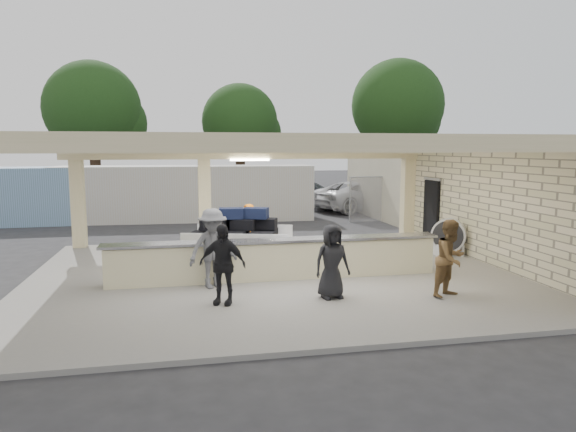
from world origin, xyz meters
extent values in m
plane|color=#27272A|center=(0.00, 0.00, 0.00)|extent=(120.00, 120.00, 0.00)
cube|color=gray|center=(0.00, 0.00, 0.05)|extent=(12.00, 10.00, 0.10)
cube|color=#CEC28A|center=(0.00, 0.00, 3.50)|extent=(12.00, 10.00, 0.02)
cube|color=beige|center=(6.00, 0.00, 1.75)|extent=(0.02, 10.00, 3.50)
cube|color=black|center=(5.94, 3.20, 1.15)|extent=(0.10, 0.95, 2.10)
cube|color=#CEC28A|center=(0.00, 4.75, 3.20)|extent=(12.00, 0.50, 0.60)
cube|color=#CEC28A|center=(0.00, -4.85, 3.35)|extent=(12.00, 0.30, 0.30)
cube|color=#CEC28A|center=(-5.50, 4.75, 1.80)|extent=(0.40, 0.40, 3.50)
cube|color=#CEC28A|center=(-1.50, 4.75, 1.80)|extent=(0.40, 0.40, 3.50)
cube|color=#CEC28A|center=(5.80, 4.80, 1.80)|extent=(0.40, 0.40, 3.50)
cube|color=white|center=(0.00, 4.50, 2.88)|extent=(1.30, 0.12, 0.06)
cube|color=#FFEABF|center=(3.80, 1.50, 3.47)|extent=(0.55, 0.55, 0.04)
cube|color=#FFEABF|center=(3.80, -0.50, 3.47)|extent=(0.55, 0.55, 0.04)
cube|color=#FFEABF|center=(3.80, -2.50, 3.47)|extent=(0.55, 0.55, 0.04)
cube|color=beige|center=(0.00, -0.50, 0.55)|extent=(8.00, 0.50, 0.90)
cube|color=#B7B7BC|center=(0.00, -0.50, 1.05)|extent=(8.20, 0.58, 0.06)
cube|color=silver|center=(-0.74, 0.94, 0.75)|extent=(3.07, 2.33, 0.13)
cylinder|color=black|center=(-1.96, 0.68, 0.32)|extent=(0.25, 0.45, 0.44)
cylinder|color=black|center=(-1.62, 1.82, 0.32)|extent=(0.25, 0.45, 0.44)
cylinder|color=black|center=(0.13, 0.06, 0.32)|extent=(0.25, 0.45, 0.44)
cylinder|color=black|center=(0.47, 1.21, 0.32)|extent=(0.25, 0.45, 0.44)
cube|color=silver|center=(-0.51, 1.73, 0.97)|extent=(2.62, 0.82, 0.33)
cube|color=silver|center=(-0.97, 0.16, 0.97)|extent=(2.62, 0.82, 0.33)
cube|color=black|center=(-1.67, 0.88, 0.96)|extent=(0.72, 0.57, 0.28)
cube|color=black|center=(-0.94, 0.66, 0.96)|extent=(0.72, 0.57, 0.28)
cube|color=black|center=(-0.21, 0.45, 0.96)|extent=(0.72, 0.57, 0.28)
cube|color=black|center=(-1.49, 1.50, 0.96)|extent=(0.72, 0.57, 0.28)
cube|color=black|center=(-0.76, 1.29, 0.96)|extent=(0.72, 0.57, 0.28)
cube|color=black|center=(-0.03, 1.07, 0.96)|extent=(0.72, 0.57, 0.28)
cube|color=black|center=(-1.43, 0.92, 1.25)|extent=(0.72, 0.57, 0.28)
cube|color=black|center=(-0.64, 0.91, 1.25)|extent=(0.72, 0.57, 0.28)
cube|color=black|center=(-0.06, 0.97, 1.25)|extent=(0.72, 0.57, 0.28)
cube|color=black|center=(-1.07, 1.38, 1.25)|extent=(0.72, 0.57, 0.28)
cube|color=black|center=(-0.95, 1.01, 1.55)|extent=(0.72, 0.57, 0.28)
cube|color=black|center=(-0.30, 0.93, 1.55)|extent=(0.72, 0.57, 0.28)
cylinder|color=silver|center=(5.50, 1.19, 0.71)|extent=(0.99, 0.87, 1.00)
cylinder|color=black|center=(5.50, 1.19, 0.71)|extent=(0.93, 0.84, 0.89)
cube|color=silver|center=(5.17, 1.19, 0.27)|extent=(0.07, 0.55, 0.33)
cube|color=silver|center=(5.83, 1.19, 0.27)|extent=(0.07, 0.55, 0.33)
imported|color=orange|center=(-0.44, 1.69, 0.91)|extent=(0.36, 0.61, 1.61)
imported|color=brown|center=(3.40, -2.72, 0.93)|extent=(0.88, 0.68, 1.67)
imported|color=black|center=(-1.43, -2.29, 0.93)|extent=(1.03, 0.70, 1.66)
imported|color=#505055|center=(-1.56, -1.00, 1.01)|extent=(1.24, 0.85, 1.82)
imported|color=black|center=(0.87, -2.32, 0.89)|extent=(0.81, 0.42, 1.58)
imported|color=silver|center=(7.06, 12.96, 0.77)|extent=(5.98, 4.39, 1.55)
imported|color=silver|center=(11.46, 13.45, 0.65)|extent=(4.38, 2.58, 1.30)
imported|color=black|center=(4.44, 15.03, 0.73)|extent=(4.56, 3.52, 1.46)
cube|color=#BABAB6|center=(-2.08, 11.14, 1.24)|extent=(11.50, 2.81, 2.47)
cylinder|color=gray|center=(5.00, 9.00, 1.00)|extent=(0.06, 0.06, 2.00)
cylinder|color=gray|center=(7.00, 9.00, 1.00)|extent=(0.06, 0.06, 2.00)
cylinder|color=gray|center=(9.00, 9.00, 1.00)|extent=(0.06, 0.06, 2.00)
cylinder|color=gray|center=(11.00, 9.00, 1.00)|extent=(0.06, 0.06, 2.00)
cylinder|color=gray|center=(13.00, 9.00, 1.00)|extent=(0.06, 0.06, 2.00)
cylinder|color=gray|center=(15.00, 9.00, 1.00)|extent=(0.06, 0.06, 2.00)
cube|color=gray|center=(11.00, 9.00, 1.00)|extent=(12.00, 0.02, 2.00)
cylinder|color=gray|center=(11.00, 9.00, 2.00)|extent=(12.00, 0.05, 0.05)
cylinder|color=#382619|center=(-8.00, 24.00, 2.25)|extent=(0.70, 0.70, 4.50)
sphere|color=black|center=(-8.00, 24.00, 5.85)|extent=(6.30, 6.30, 6.30)
sphere|color=black|center=(-6.80, 24.60, 4.95)|extent=(4.50, 4.50, 4.50)
cylinder|color=#382619|center=(2.00, 26.00, 2.00)|extent=(0.70, 0.70, 4.00)
sphere|color=black|center=(2.00, 26.00, 5.20)|extent=(5.60, 5.60, 5.60)
sphere|color=black|center=(3.20, 26.60, 4.40)|extent=(4.00, 4.00, 4.00)
cylinder|color=#382619|center=(14.00, 25.00, 2.50)|extent=(0.70, 0.70, 5.00)
sphere|color=black|center=(14.00, 25.00, 6.50)|extent=(7.00, 7.00, 7.00)
sphere|color=black|center=(15.20, 25.60, 5.50)|extent=(5.00, 5.00, 5.00)
cube|color=#C0B899|center=(9.50, 10.00, 1.60)|extent=(6.00, 8.00, 3.20)
camera|label=1|loc=(-2.15, -12.55, 3.28)|focal=32.00mm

